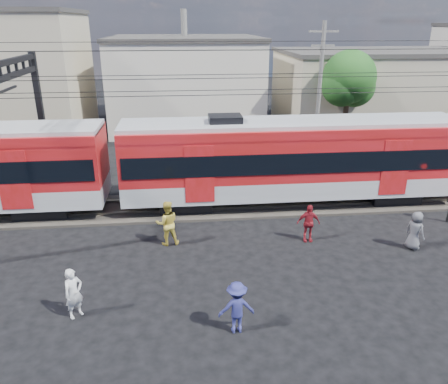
{
  "coord_description": "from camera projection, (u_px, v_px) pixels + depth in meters",
  "views": [
    {
      "loc": [
        -2.62,
        -11.56,
        8.45
      ],
      "look_at": [
        -0.93,
        5.0,
        1.92
      ],
      "focal_mm": 35.0,
      "sensor_mm": 36.0,
      "label": 1
    }
  ],
  "objects": [
    {
      "name": "catenary",
      "position": [
        39.0,
        104.0,
        18.76
      ],
      "size": [
        70.0,
        9.3,
        7.52
      ],
      "color": "black",
      "rests_on": "ground"
    },
    {
      "name": "utility_pole_mid",
      "position": [
        319.0,
        89.0,
        26.85
      ],
      "size": [
        1.8,
        0.24,
        8.5
      ],
      "color": "slate",
      "rests_on": "ground"
    },
    {
      "name": "tree_near",
      "position": [
        351.0,
        80.0,
        29.97
      ],
      "size": [
        3.82,
        3.64,
        6.72
      ],
      "color": "#382619",
      "rests_on": "ground"
    },
    {
      "name": "ground",
      "position": [
        268.0,
        303.0,
        14.05
      ],
      "size": [
        120.0,
        120.0,
        0.0
      ],
      "primitive_type": "plane",
      "color": "black",
      "rests_on": "ground"
    },
    {
      "name": "pedestrian_b",
      "position": [
        167.0,
        223.0,
        17.44
      ],
      "size": [
        0.99,
        0.81,
        1.86
      ],
      "primitive_type": "imported",
      "rotation": [
        0.0,
        0.0,
        3.27
      ],
      "color": "gold",
      "rests_on": "ground"
    },
    {
      "name": "track_bed",
      "position": [
        237.0,
        204.0,
        21.43
      ],
      "size": [
        70.0,
        3.4,
        0.12
      ],
      "primitive_type": "cube",
      "color": "#2D2823",
      "rests_on": "ground"
    },
    {
      "name": "pedestrian_e",
      "position": [
        415.0,
        231.0,
        17.12
      ],
      "size": [
        0.8,
        0.92,
        1.58
      ],
      "primitive_type": "imported",
      "rotation": [
        0.0,
        0.0,
        2.06
      ],
      "color": "#55555A",
      "rests_on": "ground"
    },
    {
      "name": "pedestrian_a",
      "position": [
        74.0,
        293.0,
        13.15
      ],
      "size": [
        0.7,
        0.69,
        1.62
      ],
      "primitive_type": "imported",
      "rotation": [
        0.0,
        0.0,
        0.75
      ],
      "color": "silver",
      "rests_on": "ground"
    },
    {
      "name": "building_midwest",
      "position": [
        186.0,
        81.0,
        37.53
      ],
      "size": [
        12.24,
        12.24,
        7.3
      ],
      "color": "beige",
      "rests_on": "ground"
    },
    {
      "name": "commuter_train",
      "position": [
        296.0,
        157.0,
        20.85
      ],
      "size": [
        50.3,
        3.08,
        4.17
      ],
      "color": "black",
      "rests_on": "ground"
    },
    {
      "name": "pedestrian_d",
      "position": [
        308.0,
        223.0,
        17.74
      ],
      "size": [
        0.96,
        0.44,
        1.59
      ],
      "primitive_type": "imported",
      "rotation": [
        0.0,
        0.0,
        -0.06
      ],
      "color": "maroon",
      "rests_on": "ground"
    },
    {
      "name": "pedestrian_c",
      "position": [
        237.0,
        307.0,
        12.5
      ],
      "size": [
        1.07,
        0.65,
        1.62
      ],
      "primitive_type": "imported",
      "rotation": [
        0.0,
        0.0,
        3.19
      ],
      "color": "navy",
      "rests_on": "ground"
    },
    {
      "name": "building_mideast",
      "position": [
        378.0,
        89.0,
        36.44
      ],
      "size": [
        16.32,
        10.2,
        6.3
      ],
      "color": "tan",
      "rests_on": "ground"
    },
    {
      "name": "rail_near",
      "position": [
        239.0,
        208.0,
        20.69
      ],
      "size": [
        70.0,
        0.12,
        0.12
      ],
      "primitive_type": "cube",
      "color": "#59544C",
      "rests_on": "track_bed"
    },
    {
      "name": "rail_far",
      "position": [
        235.0,
        196.0,
        22.08
      ],
      "size": [
        70.0,
        0.12,
        0.12
      ],
      "primitive_type": "cube",
      "color": "#59544C",
      "rests_on": "track_bed"
    }
  ]
}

